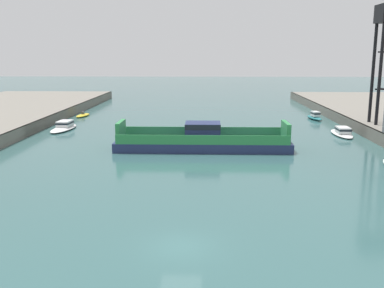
# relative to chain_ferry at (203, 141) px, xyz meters

# --- Properties ---
(ground_plane) EXTENTS (400.00, 400.00, 0.00)m
(ground_plane) POSITION_rel_chain_ferry_xyz_m (-1.07, -27.81, -1.01)
(ground_plane) COLOR #335B5B
(chain_ferry) EXTENTS (20.90, 6.05, 3.30)m
(chain_ferry) POSITION_rel_chain_ferry_xyz_m (0.00, 0.00, 0.00)
(chain_ferry) COLOR navy
(chain_ferry) RESTS_ON ground
(moored_boat_near_left) EXTENTS (2.17, 4.98, 0.93)m
(moored_boat_near_left) POSITION_rel_chain_ferry_xyz_m (-22.29, 27.43, -0.78)
(moored_boat_near_left) COLOR yellow
(moored_boat_near_left) RESTS_ON ground
(moored_boat_mid_left) EXTENTS (2.43, 7.36, 1.23)m
(moored_boat_mid_left) POSITION_rel_chain_ferry_xyz_m (19.64, 9.62, -0.55)
(moored_boat_mid_left) COLOR white
(moored_boat_mid_left) RESTS_ON ground
(moored_boat_far_left) EXTENTS (3.12, 8.19, 1.31)m
(moored_boat_far_left) POSITION_rel_chain_ferry_xyz_m (-21.16, 13.10, -0.52)
(moored_boat_far_left) COLOR white
(moored_boat_far_left) RESTS_ON ground
(moored_boat_far_right) EXTENTS (2.29, 5.46, 1.46)m
(moored_boat_far_right) POSITION_rel_chain_ferry_xyz_m (19.43, 24.89, -0.47)
(moored_boat_far_right) COLOR #237075
(moored_boat_far_right) RESTS_ON ground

